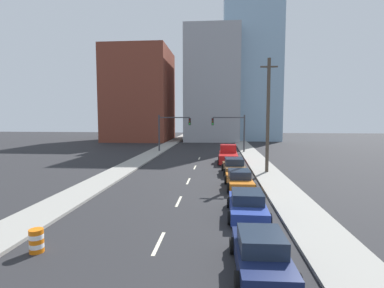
% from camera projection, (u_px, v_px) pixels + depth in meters
% --- Properties ---
extents(sidewalk_left, '(2.69, 94.82, 0.16)m').
position_uv_depth(sidewalk_left, '(163.00, 148.00, 52.33)').
color(sidewalk_left, gray).
rests_on(sidewalk_left, ground).
extents(sidewalk_right, '(2.69, 94.82, 0.16)m').
position_uv_depth(sidewalk_right, '(246.00, 148.00, 51.04)').
color(sidewalk_right, gray).
rests_on(sidewalk_right, ground).
extents(lane_stripe_at_8m, '(0.16, 2.40, 0.01)m').
position_uv_depth(lane_stripe_at_8m, '(159.00, 243.00, 12.89)').
color(lane_stripe_at_8m, beige).
rests_on(lane_stripe_at_8m, ground).
extents(lane_stripe_at_15m, '(0.16, 2.40, 0.01)m').
position_uv_depth(lane_stripe_at_15m, '(179.00, 201.00, 19.28)').
color(lane_stripe_at_15m, beige).
rests_on(lane_stripe_at_15m, ground).
extents(lane_stripe_at_21m, '(0.16, 2.40, 0.01)m').
position_uv_depth(lane_stripe_at_21m, '(188.00, 181.00, 25.33)').
color(lane_stripe_at_21m, beige).
rests_on(lane_stripe_at_21m, ground).
extents(lane_stripe_at_28m, '(0.16, 2.40, 0.01)m').
position_uv_depth(lane_stripe_at_28m, '(195.00, 167.00, 32.25)').
color(lane_stripe_at_28m, beige).
rests_on(lane_stripe_at_28m, ground).
extents(lane_stripe_at_35m, '(0.16, 2.40, 0.01)m').
position_uv_depth(lane_stripe_at_35m, '(199.00, 158.00, 39.25)').
color(lane_stripe_at_35m, beige).
rests_on(lane_stripe_at_35m, ground).
extents(building_brick_left, '(14.00, 16.00, 20.83)m').
position_uv_depth(building_brick_left, '(140.00, 95.00, 69.54)').
color(building_brick_left, brown).
rests_on(building_brick_left, ground).
extents(building_office_center, '(12.00, 20.00, 24.96)m').
position_uv_depth(building_office_center, '(213.00, 88.00, 71.82)').
color(building_office_center, '#99999E').
rests_on(building_office_center, ground).
extents(building_glass_right, '(13.00, 20.00, 39.24)m').
position_uv_depth(building_glass_right, '(249.00, 60.00, 74.34)').
color(building_glass_right, '#8CADC6').
rests_on(building_glass_right, ground).
extents(traffic_signal_left, '(5.06, 0.35, 5.74)m').
position_uv_depth(traffic_signal_left, '(169.00, 128.00, 46.12)').
color(traffic_signal_left, '#38383D').
rests_on(traffic_signal_left, ground).
extents(traffic_signal_right, '(5.06, 0.35, 5.74)m').
position_uv_depth(traffic_signal_right, '(234.00, 128.00, 45.23)').
color(traffic_signal_right, '#38383D').
rests_on(traffic_signal_right, ground).
extents(utility_pole_right_mid, '(1.60, 0.32, 10.90)m').
position_uv_depth(utility_pole_right_mid, '(268.00, 115.00, 28.34)').
color(utility_pole_right_mid, '#473D33').
rests_on(utility_pole_right_mid, ground).
extents(traffic_barrel, '(0.56, 0.56, 0.95)m').
position_uv_depth(traffic_barrel, '(36.00, 241.00, 11.99)').
color(traffic_barrel, orange).
rests_on(traffic_barrel, ground).
extents(sedan_navy, '(2.11, 4.26, 1.39)m').
position_uv_depth(sedan_navy, '(261.00, 253.00, 10.52)').
color(sedan_navy, '#141E47').
rests_on(sedan_navy, ground).
extents(sedan_blue, '(2.23, 4.60, 1.37)m').
position_uv_depth(sedan_blue, '(247.00, 205.00, 16.38)').
color(sedan_blue, navy).
rests_on(sedan_blue, ground).
extents(sedan_orange, '(2.20, 4.60, 1.41)m').
position_uv_depth(sedan_orange, '(239.00, 180.00, 22.72)').
color(sedan_orange, orange).
rests_on(sedan_orange, ground).
extents(sedan_brown, '(2.36, 4.80, 1.51)m').
position_uv_depth(sedan_brown, '(234.00, 166.00, 28.64)').
color(sedan_brown, brown).
rests_on(sedan_brown, ground).
extents(pickup_truck_red, '(2.47, 5.50, 2.11)m').
position_uv_depth(pickup_truck_red, '(228.00, 156.00, 35.46)').
color(pickup_truck_red, red).
rests_on(pickup_truck_red, ground).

